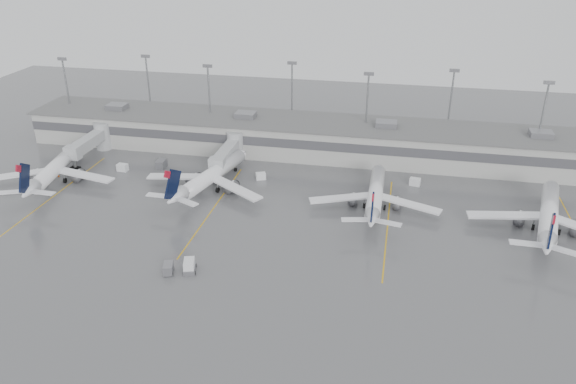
% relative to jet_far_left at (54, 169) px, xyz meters
% --- Properties ---
extents(ground, '(260.00, 260.00, 0.00)m').
position_rel_jet_far_left_xyz_m(ground, '(56.06, -28.98, -3.20)').
color(ground, '#565658').
rests_on(ground, ground).
extents(terminal, '(152.00, 17.00, 9.45)m').
position_rel_jet_far_left_xyz_m(terminal, '(56.05, 29.00, 0.97)').
color(terminal, '#AFAEA9').
rests_on(terminal, ground).
extents(light_masts, '(142.40, 8.00, 20.60)m').
position_rel_jet_far_left_xyz_m(light_masts, '(56.06, 34.77, 8.83)').
color(light_masts, gray).
rests_on(light_masts, ground).
extents(jet_bridge_left, '(4.00, 17.20, 7.00)m').
position_rel_jet_far_left_xyz_m(jet_bridge_left, '(0.56, 16.74, 0.67)').
color(jet_bridge_left, '#A4A7AA').
rests_on(jet_bridge_left, ground).
extents(jet_bridge_right, '(4.00, 17.20, 7.00)m').
position_rel_jet_far_left_xyz_m(jet_bridge_right, '(35.56, 16.74, 0.67)').
color(jet_bridge_right, '#A4A7AA').
rests_on(jet_bridge_right, ground).
extents(stand_markings, '(105.25, 40.00, 0.01)m').
position_rel_jet_far_left_xyz_m(stand_markings, '(56.06, -4.98, -3.19)').
color(stand_markings, '#E6A80D').
rests_on(stand_markings, ground).
extents(jet_far_left, '(27.99, 31.63, 10.30)m').
position_rel_jet_far_left_xyz_m(jet_far_left, '(0.00, 0.00, 0.00)').
color(jet_far_left, white).
rests_on(jet_far_left, ground).
extents(jet_mid_left, '(27.48, 31.17, 10.25)m').
position_rel_jet_far_left_xyz_m(jet_mid_left, '(35.10, 3.03, -0.02)').
color(jet_mid_left, white).
rests_on(jet_mid_left, ground).
extents(jet_mid_right, '(26.48, 29.65, 9.60)m').
position_rel_jet_far_left_xyz_m(jet_mid_right, '(70.59, 1.56, -0.22)').
color(jet_mid_right, white).
rests_on(jet_mid_right, ground).
extents(jet_far_right, '(28.27, 32.04, 10.51)m').
position_rel_jet_far_left_xyz_m(jet_far_right, '(102.79, -1.54, 0.07)').
color(jet_far_right, white).
rests_on(jet_far_right, ground).
extents(baggage_tug, '(2.80, 3.61, 2.06)m').
position_rel_jet_far_left_xyz_m(baggage_tug, '(41.96, -27.85, -2.40)').
color(baggage_tug, white).
rests_on(baggage_tug, ground).
extents(baggage_cart, '(2.18, 2.96, 1.70)m').
position_rel_jet_far_left_xyz_m(baggage_cart, '(38.76, -29.05, -2.31)').
color(baggage_cart, slate).
rests_on(baggage_cart, ground).
extents(gse_uld_a, '(2.49, 1.77, 1.67)m').
position_rel_jet_far_left_xyz_m(gse_uld_a, '(11.70, 8.69, -2.36)').
color(gse_uld_a, white).
rests_on(gse_uld_a, ground).
extents(gse_uld_b, '(2.56, 2.18, 1.53)m').
position_rel_jet_far_left_xyz_m(gse_uld_b, '(44.48, 10.56, -2.43)').
color(gse_uld_b, white).
rests_on(gse_uld_b, ground).
extents(gse_uld_c, '(2.55, 1.93, 1.63)m').
position_rel_jet_far_left_xyz_m(gse_uld_c, '(78.59, 14.31, -2.38)').
color(gse_uld_c, white).
rests_on(gse_uld_c, ground).
extents(gse_loader, '(2.02, 3.15, 1.93)m').
position_rel_jet_far_left_xyz_m(gse_loader, '(19.88, 12.23, -2.23)').
color(gse_loader, slate).
rests_on(gse_loader, ground).
extents(cone_a, '(0.41, 0.41, 0.65)m').
position_rel_jet_far_left_xyz_m(cone_a, '(-1.12, 2.65, -2.87)').
color(cone_a, '#F65905').
rests_on(cone_a, ground).
extents(cone_b, '(0.45, 0.45, 0.72)m').
position_rel_jet_far_left_xyz_m(cone_b, '(29.36, 6.69, -2.84)').
color(cone_b, '#F65905').
rests_on(cone_b, ground).
extents(cone_c, '(0.49, 0.49, 0.78)m').
position_rel_jet_far_left_xyz_m(cone_c, '(78.09, 4.05, -2.81)').
color(cone_c, '#F65905').
rests_on(cone_c, ground).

